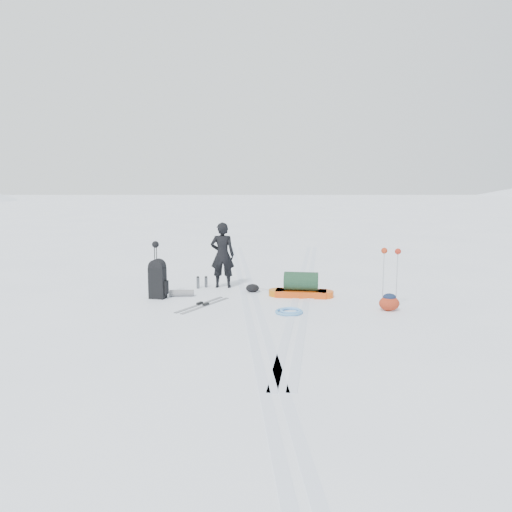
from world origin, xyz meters
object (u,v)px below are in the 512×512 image
Objects in this scene: skier at (222,255)px; ski_poles_black at (156,251)px; pulk_sled at (301,287)px; expedition_rucksack at (161,280)px.

ski_poles_black is (-1.42, -1.02, 0.23)m from skier.
pulk_sled is 3.13m from expedition_rucksack.
ski_poles_black reaches higher than pulk_sled.
skier is 1.27× the size of ski_poles_black.
expedition_rucksack is (-3.12, -0.15, 0.19)m from pulk_sled.
skier is 2.17m from pulk_sled.
skier reaches higher than pulk_sled.
expedition_rucksack is (-1.30, -1.16, -0.39)m from skier.
skier is 1.76m from ski_poles_black.
pulk_sled is (1.83, -1.01, -0.59)m from skier.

